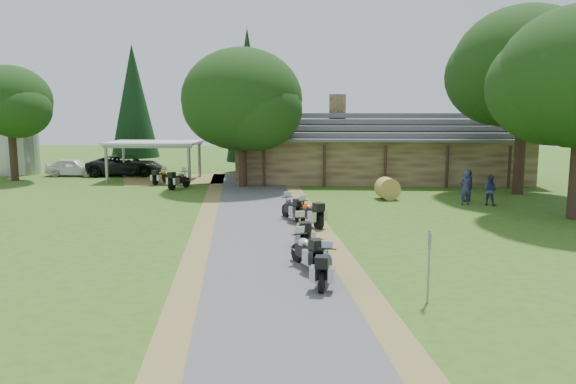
# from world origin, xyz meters

# --- Properties ---
(ground) EXTENTS (120.00, 120.00, 0.00)m
(ground) POSITION_xyz_m (0.00, 0.00, 0.00)
(ground) COLOR #355518
(ground) RESTS_ON ground
(driveway) EXTENTS (51.95, 51.95, 0.00)m
(driveway) POSITION_xyz_m (-0.50, 4.00, 0.00)
(driveway) COLOR #49494B
(driveway) RESTS_ON ground
(lodge) EXTENTS (21.40, 9.40, 4.90)m
(lodge) POSITION_xyz_m (6.00, 24.00, 2.45)
(lodge) COLOR brown
(lodge) RESTS_ON ground
(silo) EXTENTS (3.37, 3.37, 6.76)m
(silo) POSITION_xyz_m (-22.25, 25.82, 3.38)
(silo) COLOR gray
(silo) RESTS_ON ground
(carport) EXTENTS (6.51, 4.39, 2.80)m
(carport) POSITION_xyz_m (-10.27, 22.65, 1.40)
(carport) COLOR beige
(carport) RESTS_ON ground
(car_white_sedan) EXTENTS (2.22, 5.19, 1.72)m
(car_white_sedan) POSITION_xyz_m (-17.26, 24.64, 0.86)
(car_white_sedan) COLOR white
(car_white_sedan) RESTS_ON ground
(car_dark_suv) EXTENTS (3.22, 6.47, 2.40)m
(car_dark_suv) POSITION_xyz_m (-13.31, 25.14, 1.20)
(car_dark_suv) COLOR black
(car_dark_suv) RESTS_ON ground
(motorcycle_row_a) EXTENTS (0.82, 1.85, 1.22)m
(motorcycle_row_a) POSITION_xyz_m (1.79, -1.38, 0.61)
(motorcycle_row_a) COLOR navy
(motorcycle_row_a) RESTS_ON ground
(motorcycle_row_b) EXTENTS (1.38, 1.92, 1.27)m
(motorcycle_row_b) POSITION_xyz_m (1.20, 0.44, 0.63)
(motorcycle_row_b) COLOR #AEB0B7
(motorcycle_row_b) RESTS_ON ground
(motorcycle_row_c) EXTENTS (0.94, 1.98, 1.30)m
(motorcycle_row_c) POSITION_xyz_m (0.99, 3.03, 0.65)
(motorcycle_row_c) COLOR #CBB000
(motorcycle_row_c) RESTS_ON ground
(motorcycle_row_d) EXTENTS (1.56, 1.95, 1.31)m
(motorcycle_row_d) POSITION_xyz_m (1.20, 6.99, 0.65)
(motorcycle_row_d) COLOR #B7460E
(motorcycle_row_d) RESTS_ON ground
(motorcycle_row_e) EXTENTS (1.37, 1.92, 1.26)m
(motorcycle_row_e) POSITION_xyz_m (0.37, 8.30, 0.63)
(motorcycle_row_e) COLOR black
(motorcycle_row_e) RESTS_ON ground
(motorcycle_carport_a) EXTENTS (1.01, 1.79, 1.17)m
(motorcycle_carport_a) POSITION_xyz_m (-9.23, 20.38, 0.58)
(motorcycle_carport_a) COLOR #E8D400
(motorcycle_carport_a) RESTS_ON ground
(motorcycle_carport_b) EXTENTS (1.35, 2.01, 1.31)m
(motorcycle_carport_b) POSITION_xyz_m (-7.43, 18.28, 0.66)
(motorcycle_carport_b) COLOR slate
(motorcycle_carport_b) RESTS_ON ground
(person_a) EXTENTS (0.71, 0.59, 2.17)m
(person_a) POSITION_xyz_m (9.56, 13.08, 1.08)
(person_a) COLOR navy
(person_a) RESTS_ON ground
(person_b) EXTENTS (0.68, 0.63, 1.93)m
(person_b) POSITION_xyz_m (10.82, 12.95, 0.97)
(person_b) COLOR navy
(person_b) RESTS_ON ground
(person_c) EXTENTS (0.64, 0.72, 2.10)m
(person_c) POSITION_xyz_m (10.01, 14.12, 1.05)
(person_c) COLOR navy
(person_c) RESTS_ON ground
(hay_bale) EXTENTS (1.43, 1.35, 1.24)m
(hay_bale) POSITION_xyz_m (5.58, 14.75, 0.62)
(hay_bale) COLOR olive
(hay_bale) RESTS_ON ground
(sign_post) EXTENTS (0.36, 0.06, 1.99)m
(sign_post) POSITION_xyz_m (4.54, -2.69, 1.00)
(sign_post) COLOR gray
(sign_post) RESTS_ON ground
(oak_lodge_left) EXTENTS (7.85, 7.85, 9.27)m
(oak_lodge_left) POSITION_xyz_m (-3.38, 19.29, 4.64)
(oak_lodge_left) COLOR black
(oak_lodge_left) RESTS_ON ground
(oak_lodge_right) EXTENTS (8.46, 8.46, 12.26)m
(oak_lodge_right) POSITION_xyz_m (13.74, 17.08, 6.13)
(oak_lodge_right) COLOR black
(oak_lodge_right) RESTS_ON ground
(oak_silo) EXTENTS (5.85, 5.85, 9.24)m
(oak_silo) POSITION_xyz_m (-20.30, 21.73, 4.62)
(oak_silo) COLOR black
(oak_silo) RESTS_ON ground
(cedar_near) EXTENTS (3.54, 3.54, 11.49)m
(cedar_near) POSITION_xyz_m (-4.06, 27.74, 5.75)
(cedar_near) COLOR black
(cedar_near) RESTS_ON ground
(cedar_far) EXTENTS (4.00, 4.00, 10.48)m
(cedar_far) POSITION_xyz_m (-13.92, 29.51, 5.24)
(cedar_far) COLOR black
(cedar_far) RESTS_ON ground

